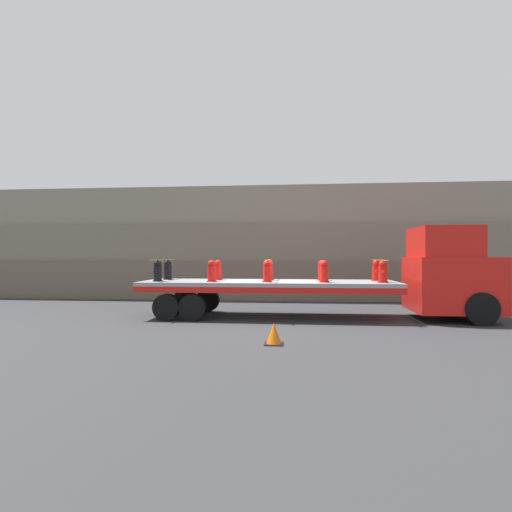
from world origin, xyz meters
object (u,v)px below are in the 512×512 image
Objects in this scene: fire_hydrant_red_near_2 at (267,272)px; fire_hydrant_red_far_2 at (269,270)px; fire_hydrant_red_far_4 at (376,271)px; truck_cab at (453,274)px; flatbed_trailer at (250,288)px; fire_hydrant_black_far_0 at (168,270)px; traffic_cone at (274,334)px; fire_hydrant_red_near_3 at (324,272)px; fire_hydrant_red_far_3 at (322,271)px; fire_hydrant_red_far_1 at (218,270)px; fire_hydrant_black_near_0 at (158,271)px; fire_hydrant_red_near_4 at (383,272)px; fire_hydrant_red_near_1 at (212,271)px.

fire_hydrant_red_far_2 is at bearing 90.00° from fire_hydrant_red_near_2.
fire_hydrant_red_far_2 and fire_hydrant_red_far_4 have the same top height.
fire_hydrant_red_near_2 is (-6.32, -0.56, 0.09)m from truck_cab.
truck_cab is at bearing 0.00° from flatbed_trailer.
fire_hydrant_black_far_0 reaches higher than flatbed_trailer.
fire_hydrant_black_far_0 reaches higher than traffic_cone.
fire_hydrant_red_near_3 is 1.11m from fire_hydrant_red_far_3.
fire_hydrant_red_near_3 is at bearing -172.77° from truck_cab.
fire_hydrant_red_far_1 is at bearing 180.00° from fire_hydrant_red_far_4.
fire_hydrant_black_far_0 is at bearing 180.00° from fire_hydrant_red_far_4.
fire_hydrant_red_far_1 is (-1.27, 0.56, 0.61)m from flatbed_trailer.
fire_hydrant_black_near_0 and fire_hydrant_red_near_4 have the same top height.
fire_hydrant_red_near_2 is at bearing 0.00° from fire_hydrant_red_near_1.
truck_cab is 10.20m from fire_hydrant_black_near_0.
fire_hydrant_red_far_2 is at bearing 180.00° from fire_hydrant_red_far_4.
truck_cab reaches higher than fire_hydrant_red_far_3.
fire_hydrant_red_near_3 is at bearing 68.80° from traffic_cone.
truck_cab reaches higher than fire_hydrant_black_near_0.
fire_hydrant_red_near_3 is at bearing 180.00° from fire_hydrant_red_near_4.
fire_hydrant_red_near_2 and fire_hydrant_red_near_3 have the same top height.
flatbed_trailer is 4.61m from fire_hydrant_red_near_4.
truck_cab is 5.95× the size of traffic_cone.
fire_hydrant_red_near_2 is at bearing -39.84° from flatbed_trailer.
fire_hydrant_red_far_3 is at bearing 150.12° from fire_hydrant_red_near_4.
flatbed_trailer is 11.94× the size of fire_hydrant_black_near_0.
fire_hydrant_red_near_1 is (-1.27, -0.56, 0.61)m from flatbed_trailer.
fire_hydrant_red_far_2 is at bearing 0.00° from fire_hydrant_black_far_0.
fire_hydrant_red_near_1 is at bearing -163.97° from fire_hydrant_red_far_3.
fire_hydrant_red_far_1 reaches higher than flatbed_trailer.
fire_hydrant_red_far_3 is (0.00, 1.11, 0.00)m from fire_hydrant_red_near_3.
flatbed_trailer is 3.31m from fire_hydrant_black_far_0.
fire_hydrant_red_near_4 is (3.87, -1.11, 0.00)m from fire_hydrant_red_far_2.
truck_cab is at bearing 12.79° from fire_hydrant_red_near_4.
fire_hydrant_red_near_4 is at bearing -10.84° from fire_hydrant_red_far_1.
fire_hydrant_black_near_0 is at bearing -150.12° from fire_hydrant_red_far_1.
fire_hydrant_black_far_0 is 5.91m from fire_hydrant_red_near_3.
fire_hydrant_red_near_3 is 1.00× the size of fire_hydrant_red_far_4.
fire_hydrant_black_far_0 is at bearing 180.00° from fire_hydrant_red_far_2.
fire_hydrant_red_far_2 is at bearing 29.88° from fire_hydrant_red_near_1.
fire_hydrant_red_far_4 is at bearing 0.00° from fire_hydrant_red_far_3.
fire_hydrant_red_near_2 is 1.41× the size of traffic_cone.
fire_hydrant_black_near_0 is 5.91m from fire_hydrant_red_far_3.
fire_hydrant_red_near_1 is at bearing 121.47° from traffic_cone.
fire_hydrant_red_near_1 is at bearing -169.16° from fire_hydrant_red_far_4.
fire_hydrant_black_near_0 is 7.74m from fire_hydrant_red_near_4.
fire_hydrant_red_far_3 is (-4.38, 0.56, 0.09)m from truck_cab.
fire_hydrant_red_far_4 is at bearing 0.00° from fire_hydrant_black_far_0.
truck_cab reaches higher than flatbed_trailer.
fire_hydrant_red_near_3 is 1.41× the size of traffic_cone.
fire_hydrant_black_far_0 is 1.00× the size of fire_hydrant_red_near_1.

